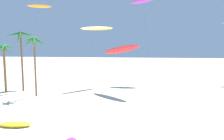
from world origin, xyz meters
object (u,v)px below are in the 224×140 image
flying_kite_2 (40,6)px  grounded_kite_1 (15,124)px  palm_tree_2 (34,46)px  palm_tree_1 (4,54)px  palm_tree_0 (21,42)px  flying_kite_3 (98,28)px  flying_kite_0 (143,1)px  flying_kite_6 (121,50)px

flying_kite_2 → grounded_kite_1: size_ratio=4.93×
flying_kite_2 → palm_tree_2: bearing=-69.1°
palm_tree_2 → palm_tree_1: bearing=163.8°
palm_tree_0 → grounded_kite_1: 20.38m
grounded_kite_1 → palm_tree_1: bearing=127.0°
flying_kite_3 → grounded_kite_1: 26.36m
palm_tree_2 → grounded_kite_1: palm_tree_2 is taller
grounded_kite_1 → flying_kite_0: bearing=66.9°
palm_tree_0 → flying_kite_2: 10.32m
palm_tree_1 → flying_kite_6: bearing=7.4°
palm_tree_1 → flying_kite_3: bearing=29.8°
palm_tree_1 → grounded_kite_1: size_ratio=2.51×
flying_kite_0 → flying_kite_6: size_ratio=1.57×
palm_tree_2 → palm_tree_0: bearing=140.8°
palm_tree_2 → flying_kite_6: palm_tree_2 is taller
flying_kite_6 → palm_tree_2: bearing=-161.3°
flying_kite_0 → flying_kite_3: flying_kite_0 is taller
palm_tree_0 → flying_kite_6: bearing=3.4°
palm_tree_0 → palm_tree_2: size_ratio=1.10×
palm_tree_1 → flying_kite_2: (2.71, 8.67, 9.68)m
palm_tree_1 → flying_kite_0: (24.36, 16.68, 11.83)m
palm_tree_1 → flying_kite_2: flying_kite_2 is taller
palm_tree_1 → flying_kite_3: (15.12, 8.67, 4.96)m
flying_kite_0 → flying_kite_3: (-9.24, -8.01, -6.86)m
flying_kite_3 → flying_kite_6: bearing=-48.5°
palm_tree_0 → flying_kite_6: (18.02, 1.08, -1.43)m
palm_tree_1 → flying_kite_3: flying_kite_3 is taller
palm_tree_0 → flying_kite_2: flying_kite_2 is taller
grounded_kite_1 → palm_tree_0: bearing=118.0°
flying_kite_6 → flying_kite_0: bearing=74.4°
flying_kite_6 → grounded_kite_1: (-9.41, -17.26, -7.46)m
palm_tree_2 → flying_kite_2: flying_kite_2 is taller
grounded_kite_1 → flying_kite_2: bearing=109.7°
palm_tree_0 → palm_tree_2: palm_tree_0 is taller
flying_kite_0 → palm_tree_2: bearing=-133.3°
palm_tree_2 → flying_kite_2: bearing=110.9°
palm_tree_2 → flying_kite_6: size_ratio=0.79×
flying_kite_3 → palm_tree_0: bearing=-150.8°
palm_tree_0 → flying_kite_3: bearing=29.2°
flying_kite_2 → grounded_kite_1: 29.66m
palm_tree_2 → grounded_kite_1: bearing=-71.4°
palm_tree_0 → palm_tree_1: bearing=-146.9°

